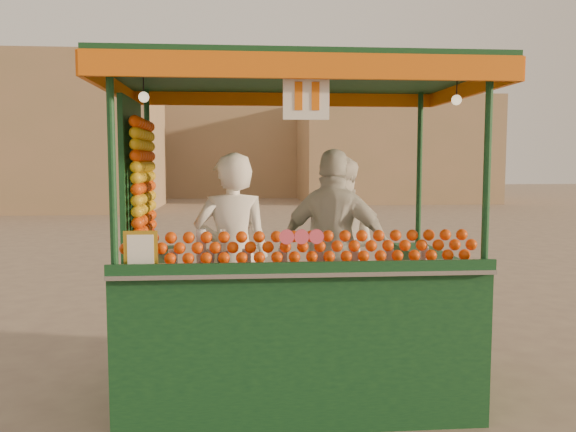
{
  "coord_description": "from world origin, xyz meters",
  "views": [
    {
      "loc": [
        -0.62,
        -4.74,
        1.92
      ],
      "look_at": [
        -0.21,
        0.11,
        1.47
      ],
      "focal_mm": 36.49,
      "sensor_mm": 36.0,
      "label": 1
    }
  ],
  "objects": [
    {
      "name": "ground",
      "position": [
        0.0,
        0.0,
        0.0
      ],
      "size": [
        90.0,
        90.0,
        0.0
      ],
      "primitive_type": "plane",
      "color": "#6C594D",
      "rests_on": "ground"
    },
    {
      "name": "building_left",
      "position": [
        -9.0,
        20.0,
        3.0
      ],
      "size": [
        10.0,
        6.0,
        6.0
      ],
      "primitive_type": "cube",
      "color": "#9D7859",
      "rests_on": "ground"
    },
    {
      "name": "building_right",
      "position": [
        7.0,
        24.0,
        2.5
      ],
      "size": [
        9.0,
        6.0,
        5.0
      ],
      "primitive_type": "cube",
      "color": "#9D7859",
      "rests_on": "ground"
    },
    {
      "name": "building_center",
      "position": [
        -2.0,
        30.0,
        3.5
      ],
      "size": [
        14.0,
        7.0,
        7.0
      ],
      "primitive_type": "cube",
      "color": "#9D7859",
      "rests_on": "ground"
    },
    {
      "name": "juice_cart",
      "position": [
        -0.25,
        -0.11,
        0.87
      ],
      "size": [
        2.93,
        1.9,
        2.67
      ],
      "color": "#0D331B",
      "rests_on": "ground"
    },
    {
      "name": "vendor_left",
      "position": [
        -0.68,
        -0.03,
        1.15
      ],
      "size": [
        0.64,
        0.45,
        1.68
      ],
      "rotation": [
        0.0,
        0.0,
        3.22
      ],
      "color": "white",
      "rests_on": "ground"
    },
    {
      "name": "vendor_middle",
      "position": [
        0.26,
        0.51,
        1.14
      ],
      "size": [
        0.97,
        0.86,
        1.66
      ],
      "rotation": [
        0.0,
        0.0,
        2.79
      ],
      "color": "white",
      "rests_on": "ground"
    },
    {
      "name": "vendor_right",
      "position": [
        0.2,
        0.23,
        1.17
      ],
      "size": [
        1.09,
        0.8,
        1.72
      ],
      "rotation": [
        0.0,
        0.0,
        2.72
      ],
      "color": "silver",
      "rests_on": "ground"
    }
  ]
}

